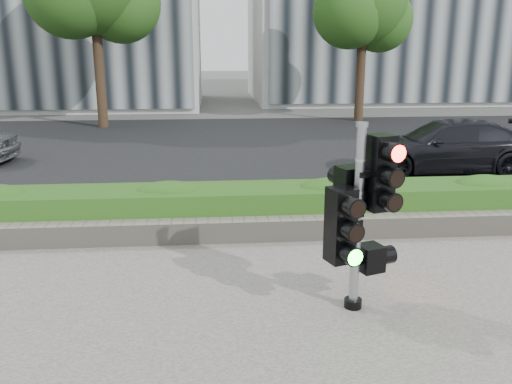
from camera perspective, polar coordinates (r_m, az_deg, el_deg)
ground at (r=6.84m, az=-0.24°, el=-10.80°), size 120.00×120.00×0.00m
road at (r=16.41m, az=-3.01°, el=4.71°), size 60.00×13.00×0.02m
curb at (r=9.74m, az=-1.70°, el=-2.34°), size 60.00×0.25×0.12m
stone_wall at (r=8.51m, az=-1.25°, el=-3.97°), size 12.00×0.32×0.34m
hedge at (r=9.08m, az=-1.51°, el=-1.61°), size 12.00×1.00×0.68m
tree_right at (r=22.53m, az=11.20°, el=18.73°), size 4.10×3.58×6.53m
traffic_signal at (r=6.18m, az=10.73°, el=-1.67°), size 0.79×0.68×2.17m
car_dark at (r=13.87m, az=19.32°, el=4.59°), size 4.35×1.91×1.24m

